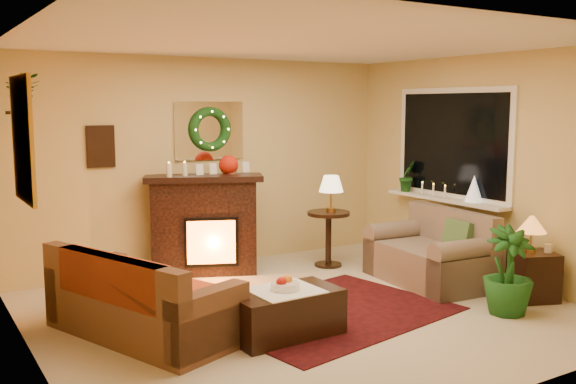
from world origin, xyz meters
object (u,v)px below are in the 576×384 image
side_table_round (328,241)px  coffee_table (285,313)px  fireplace (204,229)px  loveseat (428,247)px  end_table_square (534,274)px  sofa (143,288)px

side_table_round → coffee_table: size_ratio=0.71×
fireplace → side_table_round: 1.58m
loveseat → end_table_square: bearing=-60.6°
fireplace → side_table_round: bearing=5.2°
end_table_square → loveseat: bearing=114.6°
loveseat → side_table_round: size_ratio=2.06×
end_table_square → coffee_table: size_ratio=0.52×
sofa → fireplace: fireplace is taller
sofa → end_table_square: bearing=-36.6°
fireplace → end_table_square: size_ratio=2.43×
sofa → loveseat: loveseat is taller
coffee_table → fireplace: bearing=81.7°
loveseat → side_table_round: loveseat is taller
fireplace → coffee_table: 2.36m
fireplace → end_table_square: fireplace is taller
sofa → side_table_round: (2.81, 1.18, -0.11)m
side_table_round → end_table_square: size_ratio=1.38×
end_table_square → sofa: bearing=163.9°
loveseat → fireplace: bearing=144.5°
fireplace → side_table_round: fireplace is taller
side_table_round → end_table_square: (1.01, -2.28, -0.05)m
fireplace → loveseat: fireplace is taller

